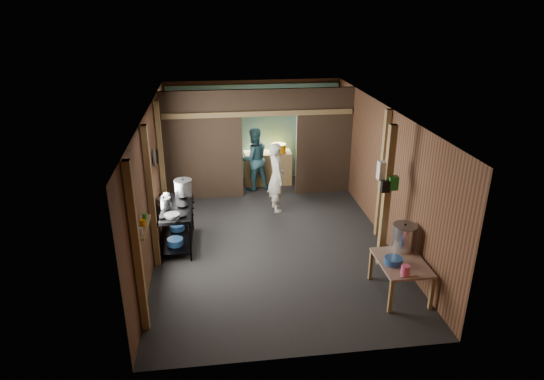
{
  "coord_description": "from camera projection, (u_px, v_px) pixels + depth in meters",
  "views": [
    {
      "loc": [
        -1.07,
        -8.39,
        4.48
      ],
      "look_at": [
        0.0,
        -0.2,
        1.1
      ],
      "focal_mm": 30.8,
      "sensor_mm": 36.0,
      "label": 1
    }
  ],
  "objects": [
    {
      "name": "knife",
      "position": [
        408.0,
        276.0,
        7.06
      ],
      "size": [
        0.3,
        0.07,
        0.01
      ],
      "primitive_type": "cube",
      "rotation": [
        0.0,
        0.0,
        0.11
      ],
      "color": "silver",
      "rests_on": "prep_table"
    },
    {
      "name": "post_left_b",
      "position": [
        151.0,
        199.0,
        8.03
      ],
      "size": [
        0.1,
        0.12,
        2.6
      ],
      "primitive_type": "cube",
      "color": "#9D7E48",
      "rests_on": "floor"
    },
    {
      "name": "post_left_c",
      "position": [
        162.0,
        161.0,
        9.87
      ],
      "size": [
        0.1,
        0.12,
        2.6
      ],
      "primitive_type": "cube",
      "color": "#9D7E48",
      "rests_on": "floor"
    },
    {
      "name": "red_cup",
      "position": [
        253.0,
        150.0,
        11.87
      ],
      "size": [
        0.11,
        0.11,
        0.13
      ],
      "primitive_type": "cylinder",
      "color": "red",
      "rests_on": "back_counter"
    },
    {
      "name": "gas_range",
      "position": [
        175.0,
        226.0,
        9.01
      ],
      "size": [
        0.72,
        1.41,
        0.83
      ],
      "primitive_type": null,
      "color": "black",
      "rests_on": "floor"
    },
    {
      "name": "post_right",
      "position": [
        382.0,
        175.0,
        9.1
      ],
      "size": [
        0.1,
        0.12,
        2.6
      ],
      "primitive_type": "cube",
      "color": "#9D7E48",
      "rests_on": "floor"
    },
    {
      "name": "worker_back",
      "position": [
        254.0,
        159.0,
        11.61
      ],
      "size": [
        0.91,
        0.79,
        1.6
      ],
      "primitive_type": "imported",
      "rotation": [
        0.0,
        0.0,
        3.41
      ],
      "color": "#2F5D67",
      "rests_on": "floor"
    },
    {
      "name": "stove_pot_large",
      "position": [
        183.0,
        188.0,
        9.3
      ],
      "size": [
        0.38,
        0.38,
        0.36
      ],
      "primitive_type": null,
      "rotation": [
        0.0,
        0.0,
        -0.08
      ],
      "color": "silver",
      "rests_on": "gas_range"
    },
    {
      "name": "wall_shelf",
      "position": [
        143.0,
        227.0,
        6.81
      ],
      "size": [
        0.14,
        0.8,
        0.03
      ],
      "primitive_type": "cube",
      "color": "#9D7E48",
      "rests_on": "wall_left"
    },
    {
      "name": "partition_right",
      "position": [
        324.0,
        142.0,
        11.23
      ],
      "size": [
        1.35,
        0.1,
        2.6
      ],
      "primitive_type": "cube",
      "color": "#453121",
      "rests_on": "floor"
    },
    {
      "name": "back_counter",
      "position": [
        268.0,
        168.0,
        12.1
      ],
      "size": [
        1.2,
        0.5,
        0.85
      ],
      "primitive_type": "cube",
      "color": "#9D7E48",
      "rests_on": "floor"
    },
    {
      "name": "blue_tub_back",
      "position": [
        177.0,
        227.0,
        9.41
      ],
      "size": [
        0.29,
        0.29,
        0.12
      ],
      "primitive_type": "cylinder",
      "color": "#224E86",
      "rests_on": "gas_range"
    },
    {
      "name": "stove_saucepan",
      "position": [
        166.0,
        197.0,
        9.18
      ],
      "size": [
        0.18,
        0.18,
        0.11
      ],
      "primitive_type": "cylinder",
      "rotation": [
        0.0,
        0.0,
        0.01
      ],
      "color": "silver",
      "rests_on": "gas_range"
    },
    {
      "name": "wash_basin",
      "position": [
        393.0,
        261.0,
        7.38
      ],
      "size": [
        0.29,
        0.29,
        0.11
      ],
      "primitive_type": "cylinder",
      "rotation": [
        0.0,
        0.0,
        -0.03
      ],
      "color": "#224E86",
      "rests_on": "prep_table"
    },
    {
      "name": "frying_pan",
      "position": [
        172.0,
        215.0,
        8.45
      ],
      "size": [
        0.46,
        0.57,
        0.07
      ],
      "primitive_type": null,
      "rotation": [
        0.0,
        0.0,
        -0.41
      ],
      "color": "slate",
      "rests_on": "gas_range"
    },
    {
      "name": "bag_green",
      "position": [
        393.0,
        183.0,
        7.9
      ],
      "size": [
        0.16,
        0.12,
        0.24
      ],
      "primitive_type": "cube",
      "color": "#1A7923",
      "rests_on": "post_free"
    },
    {
      "name": "wall_front",
      "position": [
        306.0,
        274.0,
        5.82
      ],
      "size": [
        4.5,
        0.0,
        2.6
      ],
      "primitive_type": "cube",
      "color": "brown",
      "rests_on": "ground"
    },
    {
      "name": "cross_beam",
      "position": [
        259.0,
        113.0,
        10.72
      ],
      "size": [
        4.4,
        0.12,
        0.12
      ],
      "primitive_type": "cube",
      "color": "#9D7E48",
      "rests_on": "wall_left"
    },
    {
      "name": "prep_table",
      "position": [
        400.0,
        277.0,
        7.57
      ],
      "size": [
        0.73,
        1.01,
        0.59
      ],
      "primitive_type": null,
      "color": "#9E785D",
      "rests_on": "floor"
    },
    {
      "name": "post_left_a",
      "position": [
        137.0,
        250.0,
        6.38
      ],
      "size": [
        0.1,
        0.12,
        2.6
      ],
      "primitive_type": "cube",
      "color": "#9D7E48",
      "rests_on": "floor"
    },
    {
      "name": "blue_tub_front",
      "position": [
        175.0,
        242.0,
        8.83
      ],
      "size": [
        0.3,
        0.3,
        0.12
      ],
      "primitive_type": "cylinder",
      "color": "#224E86",
      "rests_on": "gas_range"
    },
    {
      "name": "wall_clock",
      "position": [
        264.0,
        108.0,
        11.95
      ],
      "size": [
        0.2,
        0.03,
        0.2
      ],
      "primitive_type": "cylinder",
      "rotation": [
        1.57,
        0.0,
        0.0
      ],
      "color": "silver",
      "rests_on": "wall_back"
    },
    {
      "name": "wall_left",
      "position": [
        152.0,
        182.0,
        8.76
      ],
      "size": [
        0.0,
        7.0,
        2.6
      ],
      "primitive_type": "cube",
      "color": "brown",
      "rests_on": "ground"
    },
    {
      "name": "jar_white",
      "position": [
        140.0,
        231.0,
        6.55
      ],
      "size": [
        0.07,
        0.07,
        0.1
      ],
      "primitive_type": "cylinder",
      "color": "silver",
      "rests_on": "wall_shelf"
    },
    {
      "name": "bag_white",
      "position": [
        384.0,
        170.0,
        7.94
      ],
      "size": [
        0.22,
        0.15,
        0.32
      ],
      "primitive_type": "cube",
      "color": "silver",
      "rests_on": "post_free"
    },
    {
      "name": "pan_lid_big",
      "position": [
        155.0,
        158.0,
        9.0
      ],
      "size": [
        0.03,
        0.34,
        0.34
      ],
      "primitive_type": "cylinder",
      "rotation": [
        0.0,
        1.57,
        0.0
      ],
      "color": "slate",
      "rests_on": "wall_left"
    },
    {
      "name": "pan_lid_small",
      "position": [
        157.0,
        156.0,
        9.4
      ],
      "size": [
        0.03,
        0.3,
        0.3
      ],
      "primitive_type": "cylinder",
      "rotation": [
        0.0,
        1.57,
        0.0
      ],
      "color": "black",
      "rests_on": "wall_left"
    },
    {
      "name": "wall_back",
      "position": [
        254.0,
        130.0,
        12.24
      ],
      "size": [
        4.5,
        0.0,
        2.6
      ],
      "primitive_type": "cube",
      "color": "brown",
      "rests_on": "ground"
    },
    {
      "name": "bag_black",
      "position": [
        385.0,
        186.0,
        7.88
      ],
      "size": [
        0.14,
        0.1,
        0.2
      ],
      "primitive_type": "cube",
      "color": "black",
      "rests_on": "post_free"
    },
    {
      "name": "cook",
      "position": [
        276.0,
        177.0,
        10.43
      ],
      "size": [
        0.46,
        0.63,
        1.59
      ],
      "primitive_type": "imported",
      "rotation": [
        0.0,
        0.0,
        1.71
      ],
      "color": "beige",
      "rests_on": "floor"
    },
    {
      "name": "turquoise_panel",
      "position": [
        254.0,
        133.0,
        12.2
      ],
      "size": [
        4.4,
        0.06,
        2.5
      ],
      "primitive_type": "cube",
      "color": "#62A0A2",
      "rests_on": "wall_back"
    },
    {
      "name": "jar_green",
      "position": [
        144.0,
        217.0,
        6.98
      ],
      "size": [
        0.06,
        0.06,
        0.1
      ],
      "primitive_type": "cylinder",
      "color": "#1A7923",
      "rests_on": "wall_shelf"
    },
    {
      "name": "partition_left",
      "position": [
        203.0,
        146.0,
        10.89
      ],
      "size": [
        1.85,
        0.1,
        2.6
      ],
      "primitive_type": "cube",
      "color": "#453121",
      "rests_on": "floor"
    },
    {
      "name": "stock_pot",
      "position": [
        404.0,
        238.0,
        7.75
      ],
      "size": [
        0.53,
        0.53,
        0.47
      ],
      "primitive_type": null,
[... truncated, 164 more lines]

